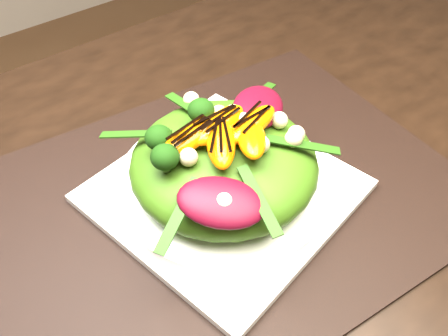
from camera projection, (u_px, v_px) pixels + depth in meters
dining_table at (412, 122)px, 0.67m from camera, size 1.60×0.90×0.75m
placemat at (224, 195)px, 0.55m from camera, size 0.57×0.46×0.00m
plate_base at (224, 191)px, 0.54m from camera, size 0.29×0.29×0.01m
salad_bowl at (224, 183)px, 0.53m from camera, size 0.24×0.24×0.02m
lettuce_mound at (224, 163)px, 0.51m from camera, size 0.23×0.23×0.07m
radicchio_leaf at (258, 107)px, 0.52m from camera, size 0.10×0.09×0.02m
orange_segment at (210, 120)px, 0.49m from camera, size 0.07×0.06×0.02m
broccoli_floret at (177, 139)px, 0.46m from camera, size 0.05×0.05×0.04m
macadamia_nut at (269, 145)px, 0.47m from camera, size 0.02×0.02×0.02m
balsamic_drizzle at (210, 113)px, 0.49m from camera, size 0.04×0.02×0.00m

